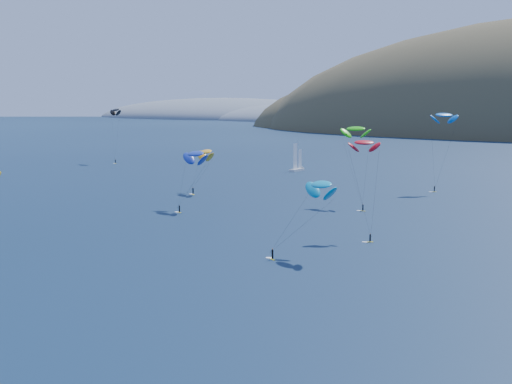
{
  "coord_description": "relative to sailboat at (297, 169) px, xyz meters",
  "views": [
    {
      "loc": [
        76.88,
        -39.01,
        27.88
      ],
      "look_at": [
        1.75,
        80.0,
        9.0
      ],
      "focal_mm": 50.0,
      "sensor_mm": 36.0,
      "label": 1
    }
  ],
  "objects": [
    {
      "name": "headland",
      "position": [
        -392.51,
        554.81,
        -4.33
      ],
      "size": [
        460.0,
        250.0,
        60.0
      ],
      "color": "slate",
      "rests_on": "ground"
    },
    {
      "name": "sailboat",
      "position": [
        0.0,
        0.0,
        0.0
      ],
      "size": [
        9.39,
        8.18,
        11.92
      ],
      "rotation": [
        0.0,
        0.0,
        0.01
      ],
      "color": "silver",
      "rests_on": "ground"
    },
    {
      "name": "kitesurfer_1",
      "position": [
        6.52,
        -66.73,
        10.94
      ],
      "size": [
        9.77,
        11.3,
        14.43
      ],
      "rotation": [
        0.0,
        0.0,
        -0.56
      ],
      "color": "yellow",
      "rests_on": "ground"
    },
    {
      "name": "kitesurfer_3",
      "position": [
        52.75,
        -64.0,
        18.63
      ],
      "size": [
        11.66,
        12.53,
        21.86
      ],
      "rotation": [
        0.0,
        0.0,
        0.01
      ],
      "color": "yellow",
      "rests_on": "ground"
    },
    {
      "name": "kitesurfer_4",
      "position": [
        64.04,
        -26.6,
        21.52
      ],
      "size": [
        8.63,
        8.64,
        24.84
      ],
      "rotation": [
        0.0,
        0.0,
        0.77
      ],
      "color": "yellow",
      "rests_on": "ground"
    },
    {
      "name": "kitesurfer_5",
      "position": [
        73.19,
        -123.42,
        11.61
      ],
      "size": [
        10.62,
        12.27,
        14.96
      ],
      "rotation": [
        0.0,
        0.0,
        -0.56
      ],
      "color": "yellow",
      "rests_on": "ground"
    },
    {
      "name": "kitesurfer_9",
      "position": [
        71.99,
        -102.43,
        17.74
      ],
      "size": [
        8.23,
        9.57,
        20.52
      ],
      "rotation": [
        0.0,
        0.0,
        0.65
      ],
      "color": "yellow",
      "rests_on": "ground"
    },
    {
      "name": "kitesurfer_10",
      "position": [
        22.35,
        -92.57,
        12.79
      ],
      "size": [
        10.12,
        11.92,
        16.34
      ],
      "rotation": [
        0.0,
        0.0,
        -0.36
      ],
      "color": "yellow",
      "rests_on": "ground"
    },
    {
      "name": "kitesurfer_12",
      "position": [
        -83.0,
        -9.11,
        21.27
      ],
      "size": [
        9.35,
        9.02,
        24.49
      ],
      "rotation": [
        0.0,
        0.0,
        -0.37
      ],
      "color": "yellow",
      "rests_on": "ground"
    }
  ]
}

